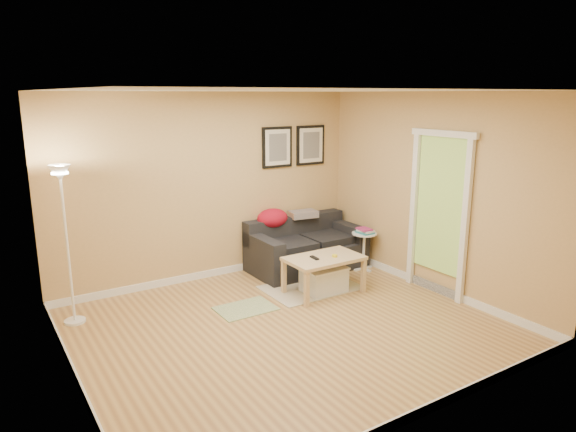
# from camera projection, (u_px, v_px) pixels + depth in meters

# --- Properties ---
(floor) EXTENTS (4.50, 4.50, 0.00)m
(floor) POSITION_uv_depth(u_px,v_px,m) (288.00, 327.00, 5.82)
(floor) COLOR tan
(floor) RESTS_ON ground
(ceiling) EXTENTS (4.50, 4.50, 0.00)m
(ceiling) POSITION_uv_depth(u_px,v_px,m) (288.00, 90.00, 5.21)
(ceiling) COLOR white
(ceiling) RESTS_ON wall_back
(wall_back) EXTENTS (4.50, 0.00, 4.50)m
(wall_back) POSITION_uv_depth(u_px,v_px,m) (210.00, 187.00, 7.15)
(wall_back) COLOR tan
(wall_back) RESTS_ON ground
(wall_front) EXTENTS (4.50, 0.00, 4.50)m
(wall_front) POSITION_uv_depth(u_px,v_px,m) (430.00, 266.00, 3.88)
(wall_front) COLOR tan
(wall_front) RESTS_ON ground
(wall_left) EXTENTS (0.00, 4.00, 4.00)m
(wall_left) POSITION_uv_depth(u_px,v_px,m) (63.00, 248.00, 4.33)
(wall_left) COLOR tan
(wall_left) RESTS_ON ground
(wall_right) EXTENTS (0.00, 4.00, 4.00)m
(wall_right) POSITION_uv_depth(u_px,v_px,m) (433.00, 194.00, 6.70)
(wall_right) COLOR tan
(wall_right) RESTS_ON ground
(baseboard_back) EXTENTS (4.50, 0.02, 0.10)m
(baseboard_back) POSITION_uv_depth(u_px,v_px,m) (214.00, 273.00, 7.43)
(baseboard_back) COLOR white
(baseboard_back) RESTS_ON ground
(baseboard_front) EXTENTS (4.50, 0.02, 0.10)m
(baseboard_front) POSITION_uv_depth(u_px,v_px,m) (420.00, 412.00, 4.17)
(baseboard_front) COLOR white
(baseboard_front) RESTS_ON ground
(baseboard_left) EXTENTS (0.02, 4.00, 0.10)m
(baseboard_left) POSITION_uv_depth(u_px,v_px,m) (78.00, 381.00, 4.63)
(baseboard_left) COLOR white
(baseboard_left) RESTS_ON ground
(baseboard_right) EXTENTS (0.02, 4.00, 0.10)m
(baseboard_right) POSITION_uv_depth(u_px,v_px,m) (427.00, 284.00, 6.98)
(baseboard_right) COLOR white
(baseboard_right) RESTS_ON ground
(sofa) EXTENTS (1.70, 0.90, 0.75)m
(sofa) POSITION_uv_depth(u_px,v_px,m) (307.00, 245.00, 7.68)
(sofa) COLOR black
(sofa) RESTS_ON ground
(red_throw) EXTENTS (0.48, 0.36, 0.28)m
(red_throw) POSITION_uv_depth(u_px,v_px,m) (272.00, 218.00, 7.64)
(red_throw) COLOR #BA1135
(red_throw) RESTS_ON sofa
(plaid_throw) EXTENTS (0.45, 0.32, 0.10)m
(plaid_throw) POSITION_uv_depth(u_px,v_px,m) (303.00, 214.00, 7.85)
(plaid_throw) COLOR tan
(plaid_throw) RESTS_ON sofa
(framed_print_left) EXTENTS (0.50, 0.04, 0.60)m
(framed_print_left) POSITION_uv_depth(u_px,v_px,m) (277.00, 147.00, 7.58)
(framed_print_left) COLOR black
(framed_print_left) RESTS_ON wall_back
(framed_print_right) EXTENTS (0.50, 0.04, 0.60)m
(framed_print_right) POSITION_uv_depth(u_px,v_px,m) (310.00, 145.00, 7.90)
(framed_print_right) COLOR black
(framed_print_right) RESTS_ON wall_back
(area_rug) EXTENTS (1.25, 0.85, 0.01)m
(area_rug) POSITION_uv_depth(u_px,v_px,m) (311.00, 287.00, 6.99)
(area_rug) COLOR #C0B498
(area_rug) RESTS_ON ground
(green_runner) EXTENTS (0.70, 0.50, 0.01)m
(green_runner) POSITION_uv_depth(u_px,v_px,m) (246.00, 308.00, 6.30)
(green_runner) COLOR #668C4C
(green_runner) RESTS_ON ground
(coffee_table) EXTENTS (1.12, 0.85, 0.49)m
(coffee_table) POSITION_uv_depth(u_px,v_px,m) (324.00, 275.00, 6.77)
(coffee_table) COLOR tan
(coffee_table) RESTS_ON ground
(remote_control) EXTENTS (0.06, 0.16, 0.02)m
(remote_control) POSITION_uv_depth(u_px,v_px,m) (314.00, 258.00, 6.64)
(remote_control) COLOR black
(remote_control) RESTS_ON coffee_table
(tape_roll) EXTENTS (0.07, 0.07, 0.03)m
(tape_roll) POSITION_uv_depth(u_px,v_px,m) (335.00, 256.00, 6.71)
(tape_roll) COLOR yellow
(tape_roll) RESTS_ON coffee_table
(storage_bin) EXTENTS (0.56, 0.41, 0.35)m
(storage_bin) POSITION_uv_depth(u_px,v_px,m) (324.00, 279.00, 6.81)
(storage_bin) COLOR white
(storage_bin) RESTS_ON ground
(side_table) EXTENTS (0.37, 0.37, 0.57)m
(side_table) POSITION_uv_depth(u_px,v_px,m) (364.00, 251.00, 7.67)
(side_table) COLOR white
(side_table) RESTS_ON ground
(book_stack) EXTENTS (0.21, 0.26, 0.08)m
(book_stack) POSITION_uv_depth(u_px,v_px,m) (365.00, 231.00, 7.58)
(book_stack) COLOR teal
(book_stack) RESTS_ON side_table
(floor_lamp) EXTENTS (0.24, 0.24, 1.84)m
(floor_lamp) POSITION_uv_depth(u_px,v_px,m) (68.00, 250.00, 5.74)
(floor_lamp) COLOR white
(floor_lamp) RESTS_ON ground
(doorway) EXTENTS (0.12, 1.01, 2.13)m
(doorway) POSITION_uv_depth(u_px,v_px,m) (438.00, 217.00, 6.61)
(doorway) COLOR white
(doorway) RESTS_ON ground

